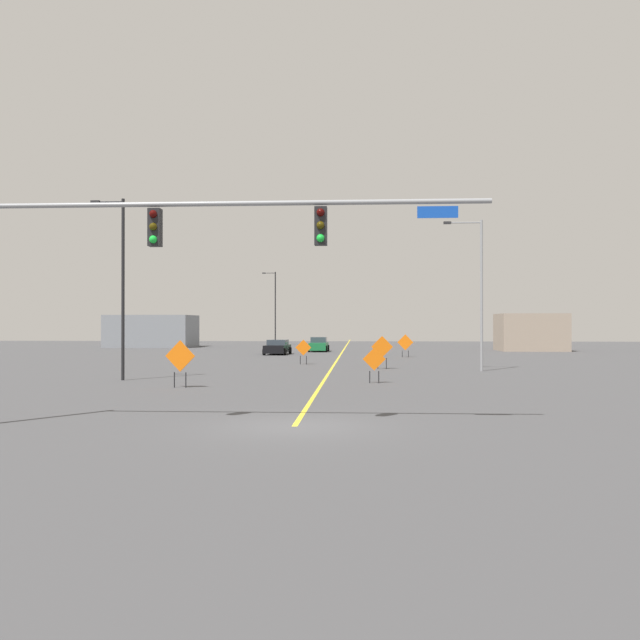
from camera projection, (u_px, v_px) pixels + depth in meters
ground at (294, 427)px, 18.50m from camera, size 183.55×183.55×0.00m
road_centre_stripe at (343, 351)px, 69.39m from camera, size 0.16×101.97×0.01m
traffic_signal_assembly at (163, 245)px, 18.73m from camera, size 13.95×0.44×6.44m
street_lamp_mid_right at (479, 288)px, 40.35m from camera, size 2.32×0.24×9.03m
street_lamp_far_right at (274, 305)px, 89.81m from camera, size 1.83×0.24×9.74m
street_lamp_near_right at (121, 281)px, 33.80m from camera, size 1.71×0.24×9.08m
construction_sign_left_lane at (382, 348)px, 42.20m from camera, size 1.36×0.05×2.07m
construction_sign_right_lane at (303, 349)px, 47.00m from camera, size 1.11×0.10×1.73m
construction_sign_right_shoulder at (374, 361)px, 32.09m from camera, size 1.09×0.06×1.69m
construction_sign_median_near at (180, 358)px, 29.79m from camera, size 1.38×0.25×2.09m
construction_sign_median_far at (405, 343)px, 57.34m from camera, size 1.34×0.30×1.94m
car_black_near at (277, 347)px, 62.48m from camera, size 2.31×4.47×1.36m
car_green_mid at (319, 345)px, 69.06m from camera, size 2.03×4.01×1.48m
roadside_building_west at (152, 331)px, 82.81m from camera, size 10.11×6.89×3.89m
roadside_building_east at (531, 332)px, 70.96m from camera, size 6.75×5.44×3.90m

